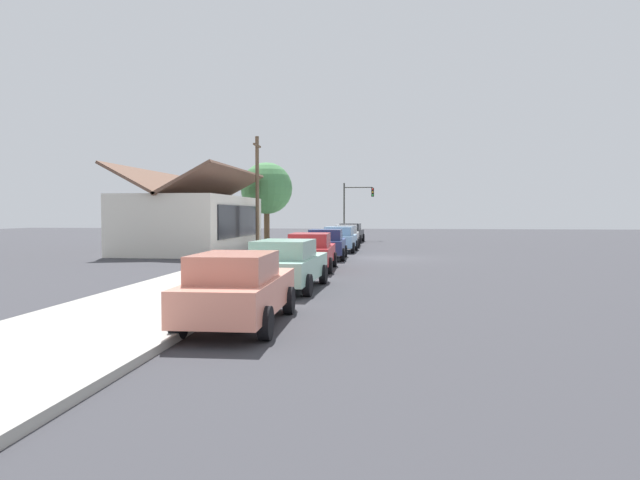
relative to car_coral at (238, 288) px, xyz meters
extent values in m
plane|color=#38383D|center=(19.29, -2.77, -0.81)|extent=(120.00, 120.00, 0.00)
cube|color=#A3A099|center=(19.29, 2.83, -0.73)|extent=(60.00, 4.20, 0.16)
cube|color=#EA8C75|center=(0.11, 0.00, -0.13)|extent=(4.67, 1.78, 0.70)
cube|color=tan|center=(-0.35, -0.01, 0.50)|extent=(2.26, 1.54, 0.56)
cylinder|color=black|center=(1.54, 0.88, -0.48)|extent=(0.66, 0.23, 0.66)
cylinder|color=black|center=(1.57, -0.83, -0.48)|extent=(0.66, 0.23, 0.66)
cylinder|color=black|center=(-1.34, 0.83, -0.48)|extent=(0.66, 0.23, 0.66)
cylinder|color=black|center=(-1.31, -0.88, -0.48)|extent=(0.66, 0.23, 0.66)
cube|color=#9ED1BC|center=(6.07, 0.00, -0.13)|extent=(4.97, 2.05, 0.70)
cube|color=#86B1A0|center=(5.58, 0.02, 0.50)|extent=(2.42, 1.72, 0.56)
cylinder|color=black|center=(7.63, 0.86, -0.48)|extent=(0.67, 0.25, 0.66)
cylinder|color=black|center=(7.55, -0.99, -0.48)|extent=(0.67, 0.25, 0.66)
cylinder|color=black|center=(4.59, 0.99, -0.48)|extent=(0.67, 0.25, 0.66)
cylinder|color=black|center=(4.52, -0.86, -0.48)|extent=(0.67, 0.25, 0.66)
cube|color=red|center=(12.33, 0.07, -0.13)|extent=(4.82, 1.92, 0.70)
cube|color=#A9272B|center=(11.85, 0.06, 0.50)|extent=(2.34, 1.63, 0.56)
cylinder|color=black|center=(13.78, 1.01, -0.48)|extent=(0.67, 0.24, 0.66)
cylinder|color=black|center=(13.83, -0.77, -0.48)|extent=(0.67, 0.24, 0.66)
cylinder|color=black|center=(10.82, 0.92, -0.48)|extent=(0.67, 0.24, 0.66)
cylinder|color=black|center=(10.87, -0.86, -0.48)|extent=(0.67, 0.24, 0.66)
cube|color=navy|center=(18.31, 0.06, -0.13)|extent=(4.44, 1.98, 0.70)
cube|color=navy|center=(17.87, 0.05, 0.50)|extent=(2.15, 1.70, 0.56)
cylinder|color=black|center=(19.65, 1.03, -0.48)|extent=(0.67, 0.24, 0.66)
cylinder|color=black|center=(19.70, -0.83, -0.48)|extent=(0.67, 0.24, 0.66)
cylinder|color=black|center=(16.93, 0.95, -0.48)|extent=(0.67, 0.24, 0.66)
cylinder|color=black|center=(16.98, -0.90, -0.48)|extent=(0.67, 0.24, 0.66)
cube|color=#8CB7E0|center=(24.21, -0.16, -0.13)|extent=(4.35, 1.95, 0.70)
cube|color=#779CBE|center=(23.78, -0.15, 0.50)|extent=(2.11, 1.68, 0.56)
cylinder|color=black|center=(25.56, 0.74, -0.48)|extent=(0.66, 0.23, 0.66)
cylinder|color=black|center=(25.52, -1.12, -0.48)|extent=(0.66, 0.23, 0.66)
cylinder|color=black|center=(22.89, 0.80, -0.48)|extent=(0.66, 0.23, 0.66)
cylinder|color=black|center=(22.85, -1.06, -0.48)|extent=(0.66, 0.23, 0.66)
cube|color=silver|center=(29.79, -0.15, -0.13)|extent=(4.75, 1.85, 0.70)
cube|color=#A0A2A6|center=(29.32, -0.17, 0.50)|extent=(2.30, 1.58, 0.56)
cylinder|color=black|center=(31.23, 0.75, -0.48)|extent=(0.67, 0.24, 0.66)
cylinder|color=black|center=(31.27, -0.98, -0.48)|extent=(0.67, 0.24, 0.66)
cylinder|color=black|center=(28.31, 0.67, -0.48)|extent=(0.67, 0.24, 0.66)
cylinder|color=black|center=(28.35, -1.06, -0.48)|extent=(0.67, 0.24, 0.66)
cube|color=#2D3035|center=(36.20, -0.10, -0.13)|extent=(4.82, 1.98, 0.70)
cube|color=#27292D|center=(35.73, -0.08, 0.50)|extent=(2.34, 1.66, 0.56)
cylinder|color=black|center=(37.71, 0.73, -0.48)|extent=(0.67, 0.25, 0.66)
cylinder|color=black|center=(37.63, -1.05, -0.48)|extent=(0.67, 0.25, 0.66)
cylinder|color=black|center=(34.77, 0.86, -0.48)|extent=(0.67, 0.25, 0.66)
cylinder|color=black|center=(34.69, -0.93, -0.48)|extent=(0.67, 0.25, 0.66)
cube|color=silver|center=(23.73, 9.23, 0.94)|extent=(12.26, 6.10, 3.51)
cube|color=black|center=(23.73, 6.13, 1.11)|extent=(9.81, 0.08, 1.96)
cube|color=brown|center=(23.73, 7.70, 3.50)|extent=(12.86, 3.35, 1.88)
cube|color=brown|center=(23.73, 10.75, 3.50)|extent=(12.86, 3.35, 1.88)
cylinder|color=brown|center=(32.25, 6.26, 0.83)|extent=(0.44, 0.44, 3.28)
sphere|color=#47844C|center=(32.25, 6.26, 3.57)|extent=(4.02, 4.02, 4.02)
cylinder|color=#383833|center=(40.60, 0.83, 1.79)|extent=(0.14, 0.14, 5.20)
cylinder|color=#383833|center=(40.60, -0.47, 3.99)|extent=(0.10, 2.60, 0.10)
cube|color=black|center=(40.60, -1.77, 3.54)|extent=(0.28, 0.24, 0.80)
sphere|color=red|center=(40.45, -1.77, 3.80)|extent=(0.16, 0.16, 0.16)
sphere|color=yellow|center=(40.45, -1.77, 3.54)|extent=(0.16, 0.16, 0.16)
sphere|color=green|center=(40.45, -1.77, 3.28)|extent=(0.16, 0.16, 0.16)
cylinder|color=brown|center=(25.39, 5.43, 2.94)|extent=(0.24, 0.24, 7.50)
cube|color=brown|center=(25.39, 5.43, 6.09)|extent=(1.80, 0.12, 0.12)
cylinder|color=red|center=(14.53, 1.43, -0.38)|extent=(0.22, 0.22, 0.55)
sphere|color=red|center=(14.53, 1.43, -0.03)|extent=(0.18, 0.18, 0.18)
camera|label=1|loc=(-11.96, -3.18, 1.60)|focal=32.30mm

